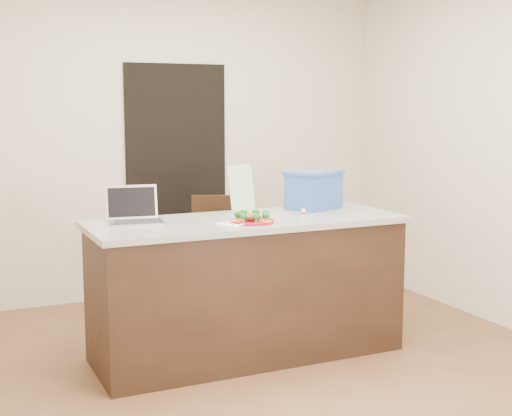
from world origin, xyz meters
name	(u,v)px	position (x,y,z in m)	size (l,w,h in m)	color
ground	(263,367)	(0.00, 0.00, 0.00)	(4.00, 4.00, 0.00)	brown
room_shell	(264,110)	(0.00, 0.00, 1.62)	(4.00, 4.00, 4.00)	white
doorway	(177,180)	(0.10, 1.98, 1.00)	(0.90, 0.02, 2.00)	black
island	(247,287)	(0.00, 0.25, 0.46)	(2.06, 0.76, 0.92)	black
plate	(253,221)	(-0.03, 0.09, 0.93)	(0.27, 0.27, 0.02)	maroon
meatballs	(252,217)	(-0.04, 0.09, 0.96)	(0.10, 0.11, 0.04)	brown
broccoli	(253,214)	(-0.03, 0.09, 0.97)	(0.22, 0.23, 0.04)	#124617
pepper_rings	(253,220)	(-0.03, 0.09, 0.94)	(0.22, 0.25, 0.01)	#F1A819
napkin	(233,224)	(-0.17, 0.08, 0.92)	(0.17, 0.17, 0.01)	white
fork	(229,223)	(-0.19, 0.09, 0.93)	(0.03, 0.14, 0.00)	silver
knife	(238,223)	(-0.14, 0.07, 0.93)	(0.02, 0.20, 0.01)	white
yogurt_bottle	(303,212)	(0.38, 0.18, 0.95)	(0.03, 0.03, 0.06)	white
laptop	(134,213)	(-0.71, 0.41, 0.98)	(0.35, 0.30, 0.23)	#B7B8BC
leaflet	(242,188)	(0.09, 0.54, 1.08)	(0.23, 0.00, 0.33)	white
blue_box	(314,190)	(0.61, 0.45, 1.06)	(0.45, 0.39, 0.27)	#2A549A
chair	(225,251)	(0.15, 1.01, 0.55)	(0.56, 0.57, 0.97)	#341D0F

